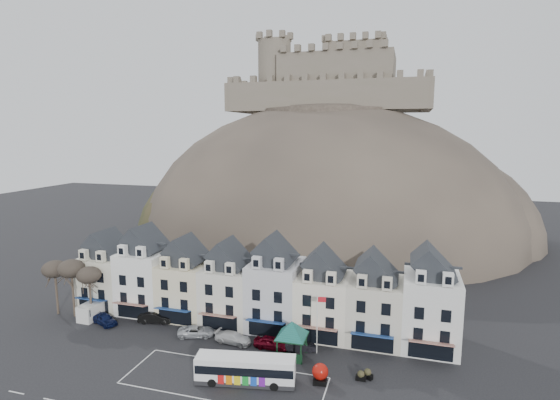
# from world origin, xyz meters

# --- Properties ---
(ground) EXTENTS (300.00, 300.00, 0.00)m
(ground) POSITION_xyz_m (0.00, 0.00, 0.00)
(ground) COLOR black
(ground) RESTS_ON ground
(coach_bay_markings) EXTENTS (22.00, 7.50, 0.01)m
(coach_bay_markings) POSITION_xyz_m (2.00, 1.25, 0.00)
(coach_bay_markings) COLOR silver
(coach_bay_markings) RESTS_ON ground
(townhouse_terrace) EXTENTS (54.40, 9.35, 11.80)m
(townhouse_terrace) POSITION_xyz_m (0.15, 15.97, 5.30)
(townhouse_terrace) COLOR silver
(townhouse_terrace) RESTS_ON ground
(castle_hill) EXTENTS (100.00, 76.00, 68.00)m
(castle_hill) POSITION_xyz_m (1.25, 68.95, 0.11)
(castle_hill) COLOR #37302A
(castle_hill) RESTS_ON ground
(castle) EXTENTS (50.20, 22.20, 22.00)m
(castle) POSITION_xyz_m (0.51, 75.93, 40.19)
(castle) COLOR #696150
(castle) RESTS_ON ground
(tree_left_far) EXTENTS (3.61, 3.61, 8.24)m
(tree_left_far) POSITION_xyz_m (-29.00, 10.50, 6.90)
(tree_left_far) COLOR #3A3025
(tree_left_far) RESTS_ON ground
(tree_left_mid) EXTENTS (3.78, 3.78, 8.64)m
(tree_left_mid) POSITION_xyz_m (-26.00, 10.50, 7.24)
(tree_left_mid) COLOR #3A3025
(tree_left_mid) RESTS_ON ground
(tree_left_near) EXTENTS (3.43, 3.43, 7.84)m
(tree_left_near) POSITION_xyz_m (-23.00, 10.50, 6.55)
(tree_left_near) COLOR #3A3025
(tree_left_near) RESTS_ON ground
(bus) EXTENTS (11.06, 4.42, 3.05)m
(bus) POSITION_xyz_m (4.37, 1.52, 1.68)
(bus) COLOR #262628
(bus) RESTS_ON ground
(bus_shelter) EXTENTS (7.12, 7.12, 4.52)m
(bus_shelter) POSITION_xyz_m (7.75, 8.30, 3.51)
(bus_shelter) COLOR black
(bus_shelter) RESTS_ON ground
(red_buoy) EXTENTS (1.77, 1.77, 2.19)m
(red_buoy) POSITION_xyz_m (12.13, 3.78, 1.12)
(red_buoy) COLOR black
(red_buoy) RESTS_ON ground
(flagpole) EXTENTS (1.08, 0.25, 7.51)m
(flagpole) POSITION_xyz_m (10.56, 10.01, 4.29)
(flagpole) COLOR silver
(flagpole) RESTS_ON ground
(white_van) EXTENTS (2.37, 5.17, 2.33)m
(white_van) POSITION_xyz_m (-22.95, 11.15, 1.17)
(white_van) COLOR silver
(white_van) RESTS_ON ground
(planter_west) EXTENTS (1.27, 0.98, 1.14)m
(planter_west) POSITION_xyz_m (17.00, 6.08, 0.55)
(planter_west) COLOR black
(planter_west) RESTS_ON ground
(planter_east) EXTENTS (1.12, 0.78, 1.12)m
(planter_east) POSITION_xyz_m (16.33, 5.51, 0.54)
(planter_east) COLOR black
(planter_east) RESTS_ON ground
(car_navy) EXTENTS (4.90, 3.46, 1.55)m
(car_navy) POSITION_xyz_m (-20.00, 9.50, 0.77)
(car_navy) COLOR #0B1338
(car_navy) RESTS_ON ground
(car_black) EXTENTS (5.05, 2.65, 1.58)m
(car_black) POSITION_xyz_m (-13.35, 12.00, 0.79)
(car_black) COLOR black
(car_black) RESTS_ON ground
(car_silver) EXTENTS (5.22, 3.69, 1.34)m
(car_silver) POSITION_xyz_m (-5.87, 9.86, 0.67)
(car_silver) COLOR #B8BBC0
(car_silver) RESTS_ON ground
(car_white) EXTENTS (5.05, 2.48, 1.41)m
(car_white) POSITION_xyz_m (-0.40, 9.50, 0.71)
(car_white) COLOR silver
(car_white) RESTS_ON ground
(car_maroon) EXTENTS (4.61, 2.07, 1.54)m
(car_maroon) POSITION_xyz_m (4.80, 9.50, 0.77)
(car_maroon) COLOR #4D0410
(car_maroon) RESTS_ON ground
(car_charcoal) EXTENTS (4.03, 2.35, 1.26)m
(car_charcoal) POSITION_xyz_m (8.40, 9.94, 0.63)
(car_charcoal) COLOR black
(car_charcoal) RESTS_ON ground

